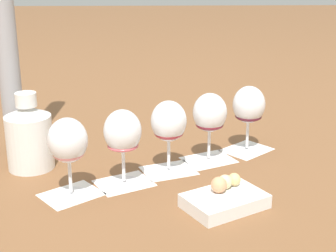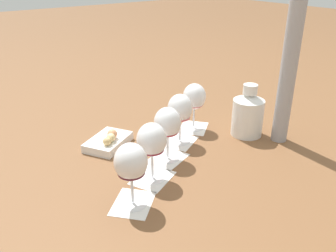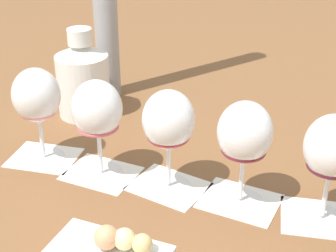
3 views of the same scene
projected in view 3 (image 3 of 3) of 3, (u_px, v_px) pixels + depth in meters
name	position (u px, v px, depth m)	size (l,w,h in m)	color
ground_plane	(169.00, 187.00, 0.83)	(8.00, 8.00, 0.00)	brown
tasting_card_0	(44.00, 157.00, 0.91)	(0.15, 0.15, 0.00)	white
tasting_card_1	(101.00, 173.00, 0.87)	(0.15, 0.14, 0.00)	white
tasting_card_2	(165.00, 186.00, 0.83)	(0.14, 0.13, 0.00)	white
tasting_card_3	(240.00, 201.00, 0.80)	(0.15, 0.14, 0.00)	white
tasting_card_4	(321.00, 218.00, 0.76)	(0.15, 0.15, 0.00)	white
wine_glass_0	(37.00, 100.00, 0.86)	(0.08, 0.08, 0.17)	white
wine_glass_1	(97.00, 113.00, 0.82)	(0.08, 0.08, 0.17)	white
wine_glass_2	(165.00, 124.00, 0.78)	(0.08, 0.08, 0.17)	white
wine_glass_3	(245.00, 137.00, 0.74)	(0.08, 0.08, 0.17)	white
wine_glass_4	(332.00, 152.00, 0.71)	(0.08, 0.08, 0.17)	white
ceramic_vase	(83.00, 78.00, 1.04)	(0.11, 0.11, 0.18)	white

